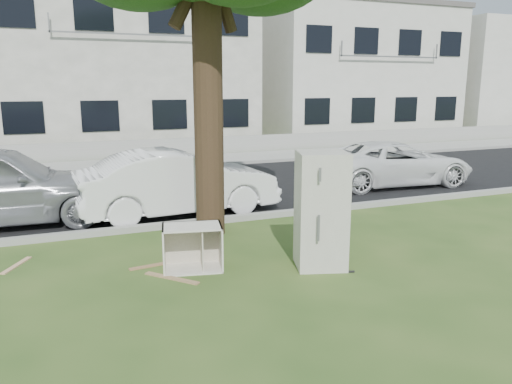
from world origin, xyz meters
name	(u,v)px	position (x,y,z in m)	size (l,w,h in m)	color
ground	(266,260)	(0.00, 0.00, 0.00)	(120.00, 120.00, 0.00)	#2C4A1A
road	(180,190)	(0.00, 6.00, 0.01)	(120.00, 7.00, 0.01)	black
kerb_near	(220,223)	(0.00, 2.45, 0.00)	(120.00, 0.18, 0.12)	gray
kerb_far	(156,170)	(0.00, 9.55, 0.00)	(120.00, 0.18, 0.12)	gray
sidewalk	(148,163)	(0.00, 11.00, 0.01)	(120.00, 2.80, 0.01)	gray
low_wall	(141,149)	(0.00, 12.60, 0.35)	(120.00, 0.15, 0.70)	gray
townhouse_center	(121,64)	(0.00, 17.50, 3.72)	(11.22, 8.16, 7.44)	silver
townhouse_right	(343,73)	(12.00, 17.50, 3.42)	(10.20, 8.16, 6.84)	silver
fridge	(321,210)	(0.69, -0.54, 0.91)	(0.75, 0.69, 1.81)	beige
cabinet	(192,248)	(-1.21, 0.07, 0.35)	(0.90, 0.56, 0.70)	beige
plank_a	(163,264)	(-1.60, 0.45, 0.01)	(1.08, 0.09, 0.02)	#906745
plank_b	(172,278)	(-1.60, -0.21, 0.01)	(0.93, 0.09, 0.02)	#9A7750
plank_c	(17,265)	(-3.77, 1.24, 0.01)	(0.76, 0.09, 0.02)	tan
car_center	(178,182)	(-0.64, 3.44, 0.72)	(1.51, 4.34, 1.43)	white
car_right	(394,163)	(5.83, 4.46, 0.62)	(2.06, 4.46, 1.24)	white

